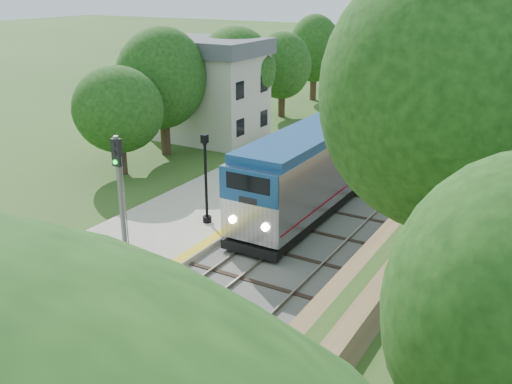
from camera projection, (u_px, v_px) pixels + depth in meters
The scene contains 10 objects.
trackbed at pixel (482, 97), 63.66m from camera, with size 9.50×170.00×0.28m.
platform at pixel (198, 212), 31.43m from camera, with size 6.40×68.00×0.38m, color gray.
yellow_stripe at pixel (242, 219), 30.01m from camera, with size 0.55×68.00×0.01m, color gold.
station_building at pixel (209, 89), 45.58m from camera, with size 8.60×6.60×8.00m.
signal_gantry at pixel (484, 59), 57.73m from camera, with size 8.40×0.38×6.20m.
trees_behind_platform at pixel (162, 108), 36.53m from camera, with size 7.82×53.32×7.21m.
train at pixel (500, 53), 83.21m from camera, with size 3.08×144.53×4.53m.
lamppost_far at pixel (206, 184), 28.99m from camera, with size 0.46×0.46×4.69m.
signal_platform at pixel (121, 196), 22.39m from camera, with size 0.37×0.29×6.29m.
signal_farside at pixel (426, 172), 27.30m from camera, with size 0.31×0.25×5.69m.
Camera 1 is at (12.28, -7.47, 12.16)m, focal length 40.00 mm.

